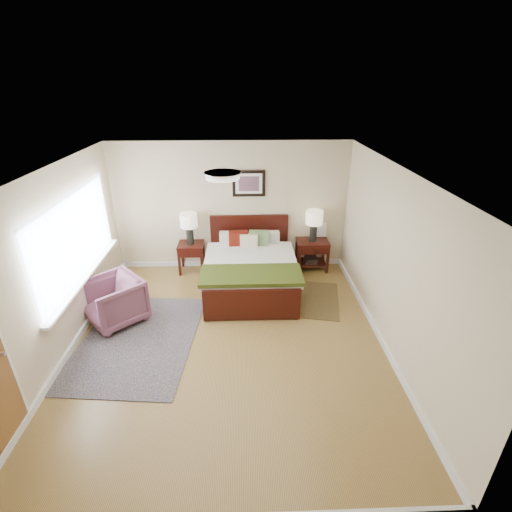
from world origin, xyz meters
name	(u,v)px	position (x,y,z in m)	size (l,w,h in m)	color
floor	(229,341)	(0.00, 0.00, 0.00)	(5.00, 5.00, 0.00)	olive
back_wall	(231,207)	(0.00, 2.50, 1.25)	(4.50, 0.04, 2.50)	#C5AF8E
front_wall	(213,424)	(0.00, -2.50, 1.25)	(4.50, 0.04, 2.50)	#C5AF8E
left_wall	(54,269)	(-2.25, 0.00, 1.25)	(0.04, 5.00, 2.50)	#C5AF8E
right_wall	(393,263)	(2.25, 0.00, 1.25)	(0.04, 5.00, 2.50)	#C5AF8E
ceiling	(222,172)	(0.00, 0.00, 2.50)	(4.50, 5.00, 0.02)	white
window	(78,239)	(-2.20, 0.70, 1.38)	(0.11, 2.72, 1.32)	silver
ceil_fixture	(223,175)	(0.00, 0.00, 2.47)	(0.44, 0.44, 0.08)	white
bed	(250,264)	(0.35, 1.52, 0.50)	(1.66, 2.00, 1.08)	#330D07
wall_art	(249,183)	(0.35, 2.47, 1.72)	(0.62, 0.05, 0.50)	black
nightstand_left	(191,250)	(-0.80, 2.25, 0.47)	(0.49, 0.45, 0.59)	#330D07
nightstand_right	(312,252)	(1.60, 2.26, 0.38)	(0.62, 0.47, 0.62)	#330D07
lamp_left	(189,223)	(-0.80, 2.27, 1.01)	(0.32, 0.32, 0.61)	black
lamp_right	(314,220)	(1.60, 2.27, 1.04)	(0.32, 0.32, 0.61)	black
armchair	(114,301)	(-1.80, 0.59, 0.37)	(0.79, 0.81, 0.74)	#6F3D50
rug_persian	(138,339)	(-1.35, 0.08, 0.01)	(1.63, 2.30, 0.01)	#0D1544
rug_navy	(315,299)	(1.47, 1.10, 0.01)	(0.81, 1.22, 0.01)	black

